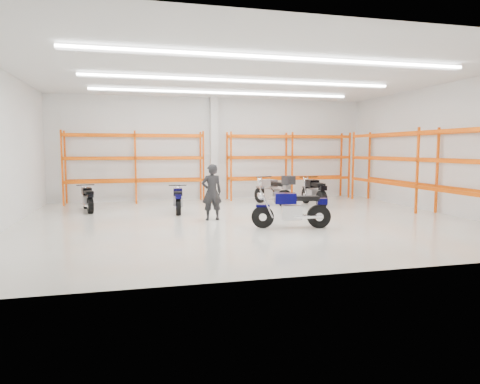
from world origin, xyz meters
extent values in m
plane|color=beige|center=(0.00, 0.00, 0.00)|extent=(14.00, 14.00, 0.00)
cube|color=silver|center=(0.00, 6.00, 2.25)|extent=(14.00, 0.02, 4.50)
cube|color=silver|center=(0.00, -6.00, 2.25)|extent=(14.00, 0.02, 4.50)
cube|color=silver|center=(7.00, 0.00, 2.25)|extent=(0.02, 12.00, 4.50)
cube|color=white|center=(0.00, 0.00, 4.50)|extent=(14.00, 12.00, 0.02)
cube|color=white|center=(0.00, -3.00, 4.40)|extent=(10.00, 0.22, 0.10)
cube|color=white|center=(0.00, 0.50, 4.40)|extent=(10.00, 0.22, 0.10)
cube|color=white|center=(0.00, 3.50, 4.40)|extent=(10.00, 0.22, 0.10)
cylinder|color=black|center=(0.08, -1.36, 0.32)|extent=(0.65, 0.27, 0.64)
cylinder|color=black|center=(1.64, -1.73, 0.33)|extent=(0.69, 0.34, 0.66)
cylinder|color=silver|center=(0.08, -1.36, 0.32)|extent=(0.24, 0.20, 0.21)
cylinder|color=silver|center=(1.64, -1.73, 0.33)|extent=(0.28, 0.26, 0.24)
cube|color=#05043C|center=(0.08, -1.36, 0.64)|extent=(0.41, 0.25, 0.06)
cube|color=#B7B7BC|center=(0.89, -1.55, 0.45)|extent=(0.63, 0.50, 0.41)
cube|color=#A5A5AA|center=(1.28, -1.65, 0.34)|extent=(0.76, 0.30, 0.09)
cube|color=#05043C|center=(0.70, -1.51, 0.85)|extent=(0.67, 0.49, 0.30)
cube|color=black|center=(1.28, -1.65, 0.85)|extent=(0.76, 0.48, 0.13)
cube|color=#05043C|center=(1.72, -1.75, 0.77)|extent=(0.32, 0.29, 0.17)
cylinder|color=black|center=(0.35, -1.42, 1.09)|extent=(0.21, 0.74, 0.04)
sphere|color=silver|center=(0.04, -1.35, 0.92)|extent=(0.20, 0.20, 0.20)
cylinder|color=silver|center=(1.29, -1.82, 0.34)|extent=(0.80, 0.28, 0.10)
cylinder|color=black|center=(-5.28, 4.02, 0.27)|extent=(0.23, 0.55, 0.54)
cylinder|color=black|center=(-4.97, 2.70, 0.28)|extent=(0.29, 0.58, 0.56)
cylinder|color=silver|center=(-5.28, 4.02, 0.27)|extent=(0.16, 0.20, 0.18)
cylinder|color=silver|center=(-4.97, 2.70, 0.28)|extent=(0.22, 0.23, 0.20)
cube|color=black|center=(-5.28, 4.02, 0.54)|extent=(0.21, 0.35, 0.05)
cube|color=#B7B7BC|center=(-5.12, 3.34, 0.38)|extent=(0.42, 0.53, 0.34)
cube|color=#A5A5AA|center=(-5.04, 3.00, 0.29)|extent=(0.25, 0.64, 0.07)
cube|color=black|center=(-5.15, 3.49, 0.72)|extent=(0.41, 0.56, 0.25)
cube|color=black|center=(-5.04, 3.00, 0.72)|extent=(0.40, 0.64, 0.11)
cube|color=black|center=(-4.95, 2.63, 0.65)|extent=(0.25, 0.27, 0.14)
cylinder|color=black|center=(-5.23, 3.79, 0.92)|extent=(0.62, 0.18, 0.03)
sphere|color=silver|center=(-5.29, 4.06, 0.78)|extent=(0.17, 0.17, 0.17)
cylinder|color=silver|center=(-5.17, 2.93, 0.29)|extent=(0.23, 0.68, 0.08)
cylinder|color=black|center=(-1.91, 2.93, 0.27)|extent=(0.15, 0.55, 0.55)
cylinder|color=black|center=(-2.02, 1.56, 0.28)|extent=(0.21, 0.58, 0.57)
cylinder|color=silver|center=(-1.91, 2.93, 0.27)|extent=(0.14, 0.19, 0.18)
cylinder|color=silver|center=(-2.02, 1.56, 0.28)|extent=(0.20, 0.21, 0.20)
cube|color=#0C0943|center=(-1.91, 2.93, 0.55)|extent=(0.16, 0.34, 0.05)
cube|color=#B7B7BC|center=(-1.97, 2.22, 0.38)|extent=(0.37, 0.50, 0.35)
cube|color=#A5A5AA|center=(-2.00, 1.87, 0.29)|extent=(0.16, 0.64, 0.07)
cube|color=#0C0943|center=(-1.96, 2.38, 0.73)|extent=(0.35, 0.53, 0.26)
cube|color=black|center=(-2.00, 1.87, 0.73)|extent=(0.32, 0.62, 0.11)
cube|color=#0C0943|center=(-2.03, 1.49, 0.66)|extent=(0.22, 0.25, 0.15)
cylinder|color=black|center=(-1.93, 2.69, 0.93)|extent=(0.64, 0.08, 0.03)
sphere|color=silver|center=(-1.91, 2.96, 0.78)|extent=(0.17, 0.17, 0.17)
cylinder|color=silver|center=(-2.15, 1.85, 0.29)|extent=(0.14, 0.69, 0.08)
cylinder|color=black|center=(1.65, 4.20, 0.33)|extent=(0.34, 0.66, 0.65)
cylinder|color=black|center=(2.19, 2.66, 0.34)|extent=(0.41, 0.70, 0.67)
cylinder|color=silver|center=(1.65, 4.20, 0.33)|extent=(0.22, 0.26, 0.22)
cylinder|color=silver|center=(2.19, 2.66, 0.34)|extent=(0.28, 0.30, 0.24)
cube|color=gray|center=(1.65, 4.20, 0.65)|extent=(0.28, 0.42, 0.07)
cube|color=#B7B7BC|center=(1.93, 3.40, 0.46)|extent=(0.56, 0.66, 0.41)
cube|color=#A5A5AA|center=(2.07, 3.01, 0.35)|extent=(0.38, 0.76, 0.09)
cube|color=gray|center=(1.86, 3.59, 0.87)|extent=(0.55, 0.70, 0.30)
cube|color=black|center=(2.07, 3.01, 0.87)|extent=(0.55, 0.78, 0.13)
cube|color=gray|center=(2.22, 2.58, 0.78)|extent=(0.32, 0.35, 0.17)
cylinder|color=black|center=(1.74, 3.94, 1.11)|extent=(0.73, 0.29, 0.04)
sphere|color=silver|center=(1.63, 4.24, 0.93)|extent=(0.21, 0.21, 0.21)
cylinder|color=silver|center=(1.92, 2.91, 0.35)|extent=(0.36, 0.80, 0.10)
cube|color=black|center=(2.26, 2.46, 1.06)|extent=(0.49, 0.51, 0.33)
cylinder|color=black|center=(3.47, 3.63, 0.33)|extent=(0.15, 0.66, 0.66)
cylinder|color=black|center=(3.43, 1.99, 0.34)|extent=(0.21, 0.68, 0.68)
cylinder|color=silver|center=(3.47, 3.63, 0.33)|extent=(0.16, 0.22, 0.22)
cylinder|color=silver|center=(3.43, 1.99, 0.34)|extent=(0.22, 0.25, 0.24)
cube|color=black|center=(3.47, 3.63, 0.66)|extent=(0.17, 0.40, 0.07)
cube|color=#B7B7BC|center=(3.45, 2.78, 0.46)|extent=(0.41, 0.58, 0.42)
cube|color=#A5A5AA|center=(3.44, 2.36, 0.35)|extent=(0.15, 0.77, 0.09)
cube|color=black|center=(3.45, 2.97, 0.87)|extent=(0.39, 0.62, 0.31)
cube|color=black|center=(3.44, 2.36, 0.87)|extent=(0.35, 0.73, 0.13)
cube|color=black|center=(3.42, 1.90, 0.79)|extent=(0.25, 0.29, 0.17)
cylinder|color=black|center=(3.46, 3.35, 1.11)|extent=(0.77, 0.06, 0.04)
sphere|color=silver|center=(3.47, 3.67, 0.94)|extent=(0.21, 0.21, 0.21)
cylinder|color=silver|center=(3.26, 2.32, 0.35)|extent=(0.12, 0.82, 0.10)
imported|color=black|center=(-1.08, 0.36, 0.89)|extent=(0.68, 0.47, 1.78)
cube|color=white|center=(0.00, 5.82, 2.25)|extent=(0.32, 0.32, 4.50)
cube|color=#EF3F00|center=(-6.20, 5.88, 1.50)|extent=(0.07, 0.07, 3.00)
cube|color=#EF3F00|center=(-6.20, 5.08, 1.50)|extent=(0.07, 0.07, 3.00)
cube|color=#EF3F00|center=(-3.40, 5.88, 1.50)|extent=(0.07, 0.07, 3.00)
cube|color=#EF3F00|center=(-3.40, 5.08, 1.50)|extent=(0.07, 0.07, 3.00)
cube|color=#EF3F00|center=(-0.60, 5.88, 1.50)|extent=(0.07, 0.07, 3.00)
cube|color=#EF3F00|center=(-0.60, 5.08, 1.50)|extent=(0.07, 0.07, 3.00)
cube|color=#EF3F00|center=(-3.40, 5.88, 0.94)|extent=(5.60, 0.07, 0.12)
cube|color=#EF3F00|center=(-3.40, 5.08, 0.94)|extent=(5.60, 0.07, 0.12)
cube|color=#EF3F00|center=(-3.40, 5.88, 1.88)|extent=(5.60, 0.07, 0.12)
cube|color=#EF3F00|center=(-3.40, 5.08, 1.88)|extent=(5.60, 0.07, 0.12)
cube|color=#EF3F00|center=(-3.40, 5.88, 2.81)|extent=(5.60, 0.07, 0.12)
cube|color=#EF3F00|center=(-3.40, 5.08, 2.81)|extent=(5.60, 0.07, 0.12)
cube|color=#EF3F00|center=(0.60, 5.88, 1.50)|extent=(0.07, 0.07, 3.00)
cube|color=#EF3F00|center=(0.60, 5.08, 1.50)|extent=(0.07, 0.07, 3.00)
cube|color=#EF3F00|center=(3.40, 5.88, 1.50)|extent=(0.07, 0.07, 3.00)
cube|color=#EF3F00|center=(3.40, 5.08, 1.50)|extent=(0.07, 0.07, 3.00)
cube|color=#EF3F00|center=(6.20, 5.88, 1.50)|extent=(0.07, 0.07, 3.00)
cube|color=#EF3F00|center=(6.20, 5.08, 1.50)|extent=(0.07, 0.07, 3.00)
cube|color=#EF3F00|center=(3.40, 5.88, 0.94)|extent=(5.60, 0.07, 0.12)
cube|color=#EF3F00|center=(3.40, 5.08, 0.94)|extent=(5.60, 0.07, 0.12)
cube|color=#EF3F00|center=(3.40, 5.88, 1.88)|extent=(5.60, 0.07, 0.12)
cube|color=#EF3F00|center=(3.40, 5.08, 1.88)|extent=(5.60, 0.07, 0.12)
cube|color=#EF3F00|center=(3.40, 5.88, 2.81)|extent=(5.60, 0.07, 0.12)
cube|color=#EF3F00|center=(3.40, 5.08, 2.81)|extent=(5.60, 0.07, 0.12)
cube|color=#EF3F00|center=(6.88, 0.00, 1.50)|extent=(0.07, 0.07, 3.00)
cube|color=#EF3F00|center=(6.08, 0.00, 1.50)|extent=(0.07, 0.07, 3.00)
cube|color=#EF3F00|center=(6.88, 4.50, 1.50)|extent=(0.07, 0.07, 3.00)
cube|color=#EF3F00|center=(6.08, 4.50, 1.50)|extent=(0.07, 0.07, 3.00)
cube|color=#EF3F00|center=(6.88, 0.00, 0.94)|extent=(0.07, 9.00, 0.12)
cube|color=#EF3F00|center=(6.08, 0.00, 0.94)|extent=(0.07, 9.00, 0.12)
cube|color=#EF3F00|center=(6.88, 0.00, 1.88)|extent=(0.07, 9.00, 0.12)
cube|color=#EF3F00|center=(6.08, 0.00, 1.88)|extent=(0.07, 9.00, 0.12)
cube|color=#EF3F00|center=(6.88, 0.00, 2.81)|extent=(0.07, 9.00, 0.12)
cube|color=#EF3F00|center=(6.08, 0.00, 2.81)|extent=(0.07, 9.00, 0.12)
camera|label=1|loc=(-3.43, -12.90, 2.24)|focal=32.00mm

